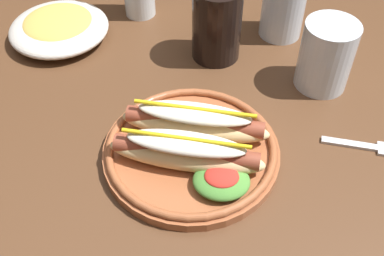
{
  "coord_description": "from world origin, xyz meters",
  "views": [
    {
      "loc": [
        0.02,
        -0.56,
        1.28
      ],
      "look_at": [
        0.01,
        -0.08,
        0.77
      ],
      "focal_mm": 43.39,
      "sensor_mm": 36.0,
      "label": 1
    }
  ],
  "objects_px": {
    "hot_dog_plate": "(192,146)",
    "fork": "(368,147)",
    "water_cup": "(284,3)",
    "side_bowl": "(59,27)",
    "soda_cup": "(217,23)",
    "extra_cup": "(326,56)"
  },
  "relations": [
    {
      "from": "fork",
      "to": "water_cup",
      "type": "distance_m",
      "value": 0.33
    },
    {
      "from": "fork",
      "to": "soda_cup",
      "type": "distance_m",
      "value": 0.33
    },
    {
      "from": "water_cup",
      "to": "side_bowl",
      "type": "xyz_separation_m",
      "value": [
        -0.43,
        -0.03,
        -0.04
      ]
    },
    {
      "from": "side_bowl",
      "to": "soda_cup",
      "type": "bearing_deg",
      "value": -7.79
    },
    {
      "from": "hot_dog_plate",
      "to": "soda_cup",
      "type": "height_order",
      "value": "soda_cup"
    },
    {
      "from": "soda_cup",
      "to": "water_cup",
      "type": "bearing_deg",
      "value": 29.94
    },
    {
      "from": "fork",
      "to": "soda_cup",
      "type": "bearing_deg",
      "value": 146.34
    },
    {
      "from": "water_cup",
      "to": "side_bowl",
      "type": "distance_m",
      "value": 0.44
    },
    {
      "from": "hot_dog_plate",
      "to": "extra_cup",
      "type": "height_order",
      "value": "extra_cup"
    },
    {
      "from": "hot_dog_plate",
      "to": "fork",
      "type": "height_order",
      "value": "hot_dog_plate"
    },
    {
      "from": "hot_dog_plate",
      "to": "soda_cup",
      "type": "distance_m",
      "value": 0.26
    },
    {
      "from": "hot_dog_plate",
      "to": "soda_cup",
      "type": "bearing_deg",
      "value": 82.44
    },
    {
      "from": "fork",
      "to": "side_bowl",
      "type": "xyz_separation_m",
      "value": [
        -0.54,
        0.27,
        0.02
      ]
    },
    {
      "from": "fork",
      "to": "side_bowl",
      "type": "distance_m",
      "value": 0.61
    },
    {
      "from": "extra_cup",
      "to": "water_cup",
      "type": "bearing_deg",
      "value": 111.09
    },
    {
      "from": "soda_cup",
      "to": "extra_cup",
      "type": "xyz_separation_m",
      "value": [
        0.18,
        -0.08,
        -0.01
      ]
    },
    {
      "from": "water_cup",
      "to": "extra_cup",
      "type": "distance_m",
      "value": 0.16
    },
    {
      "from": "soda_cup",
      "to": "side_bowl",
      "type": "height_order",
      "value": "soda_cup"
    },
    {
      "from": "hot_dog_plate",
      "to": "extra_cup",
      "type": "distance_m",
      "value": 0.29
    },
    {
      "from": "extra_cup",
      "to": "fork",
      "type": "bearing_deg",
      "value": -70.77
    },
    {
      "from": "extra_cup",
      "to": "side_bowl",
      "type": "distance_m",
      "value": 0.5
    },
    {
      "from": "fork",
      "to": "soda_cup",
      "type": "height_order",
      "value": "soda_cup"
    }
  ]
}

